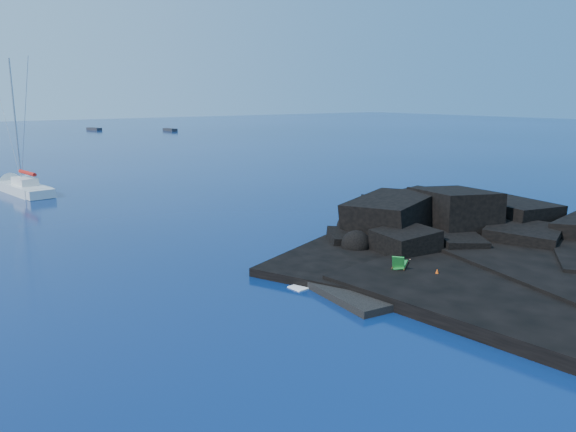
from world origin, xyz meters
name	(u,v)px	position (x,y,z in m)	size (l,w,h in m)	color
ground	(333,305)	(0.00, 0.00, 0.00)	(400.00, 400.00, 0.00)	#04163B
headland	(460,246)	(13.00, 3.00, 0.00)	(24.00, 24.00, 3.60)	black
beach	(395,283)	(4.50, 0.50, 0.00)	(8.50, 6.00, 0.70)	black
surf_foam	(343,260)	(5.00, 5.00, 0.00)	(10.00, 8.00, 0.06)	white
sailboat	(24,193)	(-4.88, 39.82, 0.00)	(2.53, 12.09, 12.67)	silver
deck_chair	(400,261)	(5.31, 0.92, 0.92)	(1.66, 0.73, 1.14)	#1A782B
towel	(406,266)	(6.20, 1.32, 0.38)	(2.11, 1.00, 0.06)	silver
sunbather	(406,263)	(6.20, 1.32, 0.53)	(1.83, 0.45, 0.24)	tan
marker_cone	(437,274)	(5.89, -0.99, 0.61)	(0.34, 0.34, 0.52)	#DB480B
distant_boat_a	(94,130)	(31.03, 132.79, 0.00)	(1.58, 5.07, 0.68)	#28272C
distant_boat_b	(170,131)	(45.77, 117.78, 0.00)	(1.61, 5.16, 0.69)	#232328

